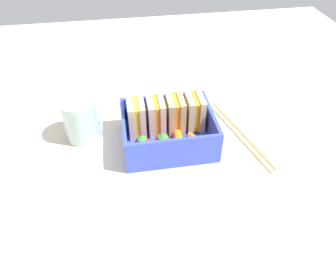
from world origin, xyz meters
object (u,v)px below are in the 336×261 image
at_px(sandwich_center, 175,113).
at_px(sandwich_center_left, 156,115).
at_px(drinking_glass, 82,119).
at_px(strawberry_left, 142,144).
at_px(carrot_stick_far_left, 198,142).
at_px(sandwich_left, 136,117).
at_px(sandwich_center_right, 194,111).
at_px(carrot_stick_left, 179,141).
at_px(strawberry_far_left, 163,143).
at_px(chopstick_pair, 241,134).

bearing_deg(sandwich_center, sandwich_center_left, 180.00).
bearing_deg(drinking_glass, strawberry_left, -34.89).
height_order(sandwich_center, strawberry_left, sandwich_center).
xyz_separation_m(carrot_stick_far_left, drinking_glass, (-0.20, 0.07, 0.02)).
xyz_separation_m(sandwich_left, sandwich_center, (0.07, 0.00, 0.00)).
bearing_deg(sandwich_center_left, carrot_stick_far_left, -38.43).
bearing_deg(sandwich_center_right, sandwich_left, 180.00).
distance_m(sandwich_center_right, carrot_stick_left, 0.06).
distance_m(sandwich_center_right, strawberry_left, 0.11).
xyz_separation_m(sandwich_center_left, drinking_glass, (-0.13, 0.02, -0.00)).
xyz_separation_m(strawberry_left, strawberry_far_left, (0.03, -0.00, 0.00)).
bearing_deg(sandwich_center_left, drinking_glass, 173.14).
relative_size(sandwich_left, drinking_glass, 0.81).
xyz_separation_m(sandwich_left, carrot_stick_left, (0.07, -0.05, -0.02)).
xyz_separation_m(sandwich_center_right, drinking_glass, (-0.20, 0.02, -0.00)).
bearing_deg(carrot_stick_far_left, strawberry_left, -179.41).
xyz_separation_m(sandwich_left, sandwich_center_left, (0.03, 0.00, 0.00)).
bearing_deg(strawberry_left, carrot_stick_far_left, 0.59).
bearing_deg(carrot_stick_left, sandwich_center, 87.31).
relative_size(sandwich_center_right, carrot_stick_far_left, 1.30).
height_order(sandwich_center_left, strawberry_far_left, sandwich_center_left).
relative_size(sandwich_left, sandwich_center, 1.00).
height_order(sandwich_left, carrot_stick_far_left, sandwich_left).
xyz_separation_m(sandwich_center_left, strawberry_left, (-0.03, -0.05, -0.02)).
distance_m(sandwich_center_left, sandwich_center, 0.03).
bearing_deg(sandwich_left, sandwich_center, 0.00).
bearing_deg(sandwich_center, strawberry_left, -140.90).
relative_size(carrot_stick_left, carrot_stick_far_left, 0.88).
xyz_separation_m(sandwich_left, carrot_stick_far_left, (0.10, -0.05, -0.03)).
xyz_separation_m(strawberry_far_left, carrot_stick_left, (0.03, 0.01, -0.01)).
relative_size(strawberry_left, drinking_glass, 0.43).
bearing_deg(carrot_stick_left, chopstick_pair, 7.88).
bearing_deg(drinking_glass, carrot_stick_left, -20.77).
height_order(carrot_stick_left, drinking_glass, drinking_glass).
bearing_deg(sandwich_center_right, chopstick_pair, -19.51).
bearing_deg(sandwich_center_left, carrot_stick_left, -54.74).
bearing_deg(sandwich_center, sandwich_left, 180.00).
bearing_deg(drinking_glass, sandwich_center_right, -4.48).
bearing_deg(sandwich_center, chopstick_pair, -14.03).
bearing_deg(sandwich_center_left, strawberry_far_left, -86.59).
bearing_deg(sandwich_left, carrot_stick_far_left, -27.48).
xyz_separation_m(sandwich_center_left, chopstick_pair, (0.15, -0.03, -0.04)).
xyz_separation_m(carrot_stick_left, drinking_glass, (-0.16, 0.06, 0.02)).
xyz_separation_m(sandwich_center, drinking_glass, (-0.16, 0.02, -0.00)).
relative_size(strawberry_far_left, drinking_glass, 0.45).
xyz_separation_m(carrot_stick_left, carrot_stick_far_left, (0.03, -0.01, -0.00)).
xyz_separation_m(sandwich_center, carrot_stick_left, (-0.00, -0.05, -0.02)).
bearing_deg(strawberry_far_left, sandwich_center_left, 93.41).
bearing_deg(strawberry_left, strawberry_far_left, -4.91).
distance_m(strawberry_far_left, drinking_glass, 0.15).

